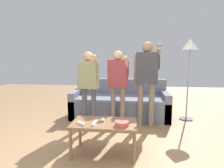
# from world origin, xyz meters

# --- Properties ---
(ground_plane) EXTENTS (12.00, 12.00, 0.00)m
(ground_plane) POSITION_xyz_m (0.00, 0.00, 0.00)
(ground_plane) COLOR #93704C
(couch) EXTENTS (2.12, 0.93, 0.82)m
(couch) POSITION_xyz_m (-0.08, 1.50, 0.29)
(couch) COLOR slate
(couch) RESTS_ON ground
(coffee_table) EXTENTS (0.89, 0.51, 0.46)m
(coffee_table) POSITION_xyz_m (-0.17, -0.24, 0.39)
(coffee_table) COLOR brown
(coffee_table) RESTS_ON ground
(snack_bowl) EXTENTS (0.18, 0.18, 0.06)m
(snack_bowl) POSITION_xyz_m (0.07, -0.35, 0.49)
(snack_bowl) COLOR #B24C47
(snack_bowl) RESTS_ON coffee_table
(game_remote_nunchuk) EXTENTS (0.06, 0.09, 0.05)m
(game_remote_nunchuk) POSITION_xyz_m (-0.20, -0.21, 0.48)
(game_remote_nunchuk) COLOR white
(game_remote_nunchuk) RESTS_ON coffee_table
(floor_lamp) EXTENTS (0.32, 0.32, 1.71)m
(floor_lamp) POSITION_xyz_m (1.37, 1.41, 1.47)
(floor_lamp) COLOR #2D2D33
(floor_lamp) RESTS_ON ground
(player_left) EXTENTS (0.42, 0.34, 1.44)m
(player_left) POSITION_xyz_m (-0.62, 0.76, 0.91)
(player_left) COLOR #47474C
(player_left) RESTS_ON ground
(player_center) EXTENTS (0.42, 0.38, 1.46)m
(player_center) POSITION_xyz_m (-0.08, 0.88, 0.92)
(player_center) COLOR #756656
(player_center) RESTS_ON ground
(player_right) EXTENTS (0.48, 0.33, 1.62)m
(player_right) POSITION_xyz_m (0.46, 0.89, 1.02)
(player_right) COLOR #756656
(player_right) RESTS_ON ground
(game_remote_wand_near) EXTENTS (0.14, 0.12, 0.03)m
(game_remote_wand_near) POSITION_xyz_m (-0.46, -0.37, 0.47)
(game_remote_wand_near) COLOR white
(game_remote_wand_near) RESTS_ON coffee_table
(game_remote_wand_far) EXTENTS (0.05, 0.16, 0.03)m
(game_remote_wand_far) POSITION_xyz_m (-0.29, -0.34, 0.47)
(game_remote_wand_far) COLOR white
(game_remote_wand_far) RESTS_ON coffee_table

